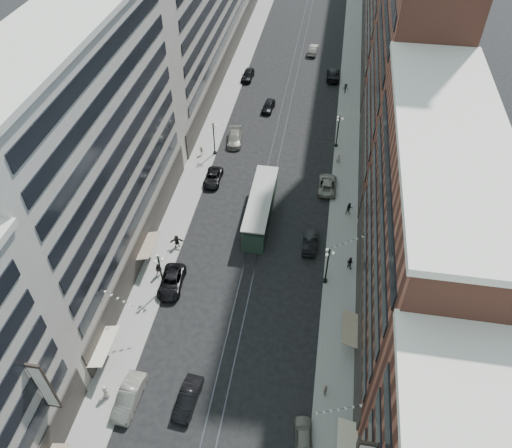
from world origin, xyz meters
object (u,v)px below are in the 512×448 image
Objects in this scene: car_7 at (213,178)px; pedestrian_8 at (338,159)px; car_14 at (313,49)px; pedestrian_9 at (346,88)px; car_9 at (248,75)px; lamppost_se_mid at (338,130)px; pedestrian_2 at (159,270)px; car_8 at (235,138)px; car_12 at (333,75)px; car_2 at (171,282)px; pedestrian_7 at (350,263)px; lamppost_sw_mid at (214,137)px; car_10 at (310,241)px; pedestrian_extra_0 at (349,209)px; streetcar at (261,208)px; car_5 at (188,398)px; car_11 at (327,184)px; car_13 at (268,106)px; lamppost_sw_far at (161,271)px; pedestrian_1 at (105,392)px; pedestrian_6 at (202,150)px; pedestrian_5 at (177,241)px; pedestrian_4 at (325,390)px; car_4 at (304,437)px; car_1 at (129,397)px.

car_7 is 2.72× the size of pedestrian_8.
pedestrian_9 is (7.05, -15.63, 0.20)m from car_14.
pedestrian_8 is at bearing -50.86° from car_9.
pedestrian_2 is at bearing -122.81° from lamppost_se_mid.
car_12 is at bearing 51.49° from car_8.
car_2 is 3.22× the size of pedestrian_7.
car_2 is at bearing -88.27° from lamppost_sw_mid.
pedestrian_extra_0 is at bearing -125.63° from car_10.
car_5 is at bearing -95.97° from streetcar.
car_7 is (-7.99, 6.57, -1.02)m from streetcar.
car_2 is 1.03× the size of car_11.
car_13 is at bearing 78.93° from car_2.
pedestrian_9 is at bearing 83.05° from car_5.
lamppost_sw_far is 2.92m from pedestrian_2.
car_7 is at bearing -79.96° from pedestrian_1.
car_2 is (0.80, 0.55, -2.33)m from lamppost_sw_far.
car_9 reaches higher than car_2.
pedestrian_2 is at bearing 121.28° from car_5.
lamppost_sw_mid is at bearing 6.06° from pedestrian_8.
car_10 is at bearing 97.58° from car_14.
lamppost_sw_mid is 2.98× the size of pedestrian_2.
car_7 is (0.41, 19.83, -0.08)m from car_2.
pedestrian_6 reaches higher than car_14.
pedestrian_5 is at bearing 96.60° from car_2.
lamppost_se_mid is 1.00× the size of car_2.
car_14 is (-7.00, 75.05, -0.09)m from pedestrian_4.
car_2 is at bearing 71.50° from car_12.
car_8 is at bearing 83.02° from car_7.
pedestrian_extra_0 is at bearing -12.05° from car_7.
lamppost_se_mid reaches higher than pedestrian_extra_0.
pedestrian_7 is 42.61m from pedestrian_9.
car_14 is (-4.55, 10.42, -0.03)m from car_12.
pedestrian_8 is (18.08, -24.43, 0.23)m from car_9.
lamppost_sw_mid is 1.34× the size of car_4.
car_1 reaches higher than car_9.
lamppost_sw_mid is at bearing -164.80° from lamppost_se_mid.
car_9 is at bearing 89.12° from lamppost_sw_far.
car_2 is 1.26× the size of car_13.
pedestrian_8 is (18.88, 27.38, -2.04)m from lamppost_sw_far.
pedestrian_7 is (2.73, -25.33, -2.09)m from lamppost_se_mid.
streetcar is 11.36m from car_11.
pedestrian_4 is at bearing -57.40° from pedestrian_5.
pedestrian_4 is 0.83× the size of pedestrian_5.
pedestrian_extra_0 is (4.71, 6.67, 0.28)m from car_10.
streetcar is 2.28× the size of car_12.
car_10 is 3.18× the size of pedestrian_6.
pedestrian_1 is (-2.33, -14.33, 0.24)m from car_2.
pedestrian_extra_0 reaches higher than car_1.
pedestrian_5 is at bearing -130.75° from pedestrian_9.
pedestrian_1 is (-19.93, -45.78, -2.09)m from lamppost_se_mid.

